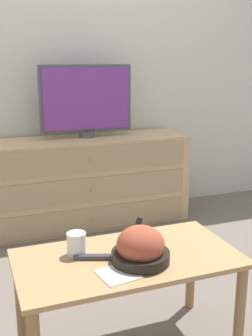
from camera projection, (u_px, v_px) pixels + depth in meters
ground_plane at (76, 212)px, 3.46m from camera, size 12.00×12.00×0.00m
wall_back at (71, 49)px, 3.16m from camera, size 12.00×0.05×2.60m
dresser at (83, 182)px, 3.15m from camera, size 1.57×0.45×0.66m
tv at (86, 100)px, 3.06m from camera, size 0.68×0.12×0.53m
coffee_table at (128, 272)px, 1.73m from camera, size 0.91×0.48×0.45m
takeout_bowl at (141, 248)px, 1.65m from camera, size 0.23×0.23×0.16m
drink_cup at (76, 245)px, 1.72m from camera, size 0.08×0.08×0.10m
napkin at (118, 274)px, 1.57m from camera, size 0.16×0.16×0.00m
remote_control at (92, 257)px, 1.69m from camera, size 0.15×0.08×0.02m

